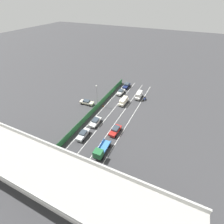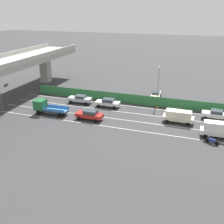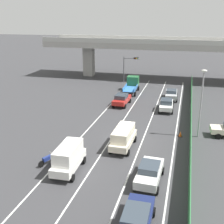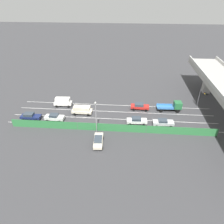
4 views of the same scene
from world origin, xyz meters
name	(u,v)px [view 2 (image 2 of 4)]	position (x,y,z in m)	size (l,w,h in m)	color
ground_plane	(168,122)	(0.00, 0.00, 0.00)	(300.00, 300.00, 0.00)	#38383A
lane_line_left_edge	(123,129)	(-5.03, 6.18, 0.00)	(0.14, 48.37, 0.01)	silver
lane_line_mid_left	(129,121)	(-1.68, 6.18, 0.00)	(0.14, 48.37, 0.01)	silver
lane_line_mid_right	(134,113)	(1.68, 6.18, 0.00)	(0.14, 48.37, 0.01)	silver
lane_line_right_edge	(138,107)	(5.03, 6.18, 0.00)	(0.14, 48.37, 0.01)	silver
elevated_overpass	(1,68)	(0.00, 32.37, 6.58)	(47.68, 8.38, 8.38)	#A09E99
green_fence	(140,100)	(6.58, 6.18, 0.94)	(0.10, 44.47, 1.88)	#2D753D
car_sedan_red	(90,114)	(-3.36, 12.51, 0.93)	(2.17, 4.63, 1.68)	red
car_hatchback_white	(108,102)	(3.23, 11.64, 0.91)	(2.14, 4.59, 1.64)	silver
car_sedan_white	(216,114)	(3.47, -7.40, 0.91)	(2.09, 4.48, 1.65)	white
car_van_cream	(178,116)	(0.04, -1.61, 1.19)	(2.07, 4.93, 2.09)	beige
car_van_white	(217,129)	(-3.45, -7.36, 1.32)	(2.10, 4.60, 2.36)	silver
car_sedan_silver	(80,99)	(3.53, 17.51, 0.89)	(2.12, 4.70, 1.59)	#B7BABC
flatbed_truck_blue	(45,107)	(-3.42, 20.90, 1.27)	(2.40, 6.04, 2.47)	black
motorcycle	(212,141)	(-5.79, -6.77, 0.46)	(0.93, 1.84, 0.93)	black
parked_sedan_cream	(156,95)	(11.05, 3.96, 0.87)	(4.79, 2.22, 1.53)	beige
traffic_light	(3,94)	(-5.44, 27.81, 3.57)	(2.89, 0.78, 5.04)	#47474C
street_lamp	(158,82)	(7.40, 3.08, 4.51)	(0.60, 0.36, 7.47)	gray
traffic_cone	(157,107)	(5.52, 2.72, 0.26)	(0.47, 0.47, 0.56)	orange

